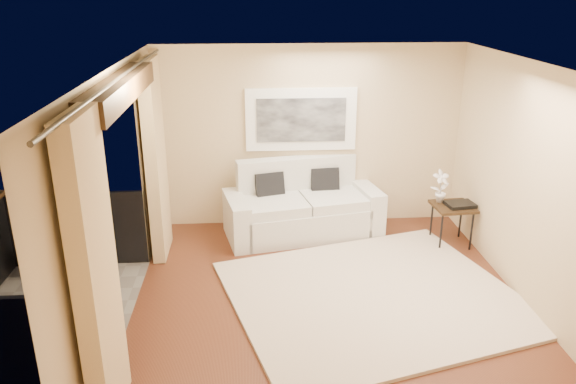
{
  "coord_description": "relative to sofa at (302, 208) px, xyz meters",
  "views": [
    {
      "loc": [
        -0.87,
        -5.54,
        3.48
      ],
      "look_at": [
        -0.42,
        0.98,
        1.05
      ],
      "focal_mm": 35.0,
      "sensor_mm": 36.0,
      "label": 1
    }
  ],
  "objects": [
    {
      "name": "floor",
      "position": [
        0.14,
        -2.1,
        -0.38
      ],
      "size": [
        5.0,
        5.0,
        0.0
      ],
      "primitive_type": "plane",
      "color": "#5A2D1A",
      "rests_on": "ground"
    },
    {
      "name": "room_shell",
      "position": [
        -1.99,
        -2.1,
        2.14
      ],
      "size": [
        5.0,
        6.4,
        5.0
      ],
      "color": "white",
      "rests_on": "ground"
    },
    {
      "name": "balcony",
      "position": [
        -3.16,
        -2.1,
        -0.2
      ],
      "size": [
        1.81,
        2.6,
        1.17
      ],
      "color": "#605B56",
      "rests_on": "ground"
    },
    {
      "name": "curtains",
      "position": [
        -1.97,
        -2.1,
        0.96
      ],
      "size": [
        0.16,
        4.8,
        2.64
      ],
      "color": "#D7B884",
      "rests_on": "ground"
    },
    {
      "name": "artwork",
      "position": [
        0.02,
        0.37,
        1.24
      ],
      "size": [
        1.62,
        0.07,
        0.92
      ],
      "color": "white",
      "rests_on": "room_shell"
    },
    {
      "name": "rug",
      "position": [
        0.68,
        -1.95,
        -0.36
      ],
      "size": [
        3.89,
        3.6,
        0.04
      ],
      "primitive_type": "cube",
      "rotation": [
        0.0,
        0.0,
        0.27
      ],
      "color": "beige",
      "rests_on": "floor"
    },
    {
      "name": "sofa",
      "position": [
        0.0,
        0.0,
        0.0
      ],
      "size": [
        2.37,
        1.37,
        1.07
      ],
      "rotation": [
        0.0,
        0.0,
        0.2
      ],
      "color": "silver",
      "rests_on": "floor"
    },
    {
      "name": "side_table",
      "position": [
        2.07,
        -0.56,
        0.15
      ],
      "size": [
        0.57,
        0.57,
        0.58
      ],
      "rotation": [
        0.0,
        0.0,
        0.07
      ],
      "color": "#2F1E0F",
      "rests_on": "floor"
    },
    {
      "name": "tray",
      "position": [
        2.15,
        -0.6,
        0.23
      ],
      "size": [
        0.42,
        0.33,
        0.05
      ],
      "primitive_type": "cube",
      "rotation": [
        0.0,
        0.0,
        0.15
      ],
      "color": "black",
      "rests_on": "side_table"
    },
    {
      "name": "orchid",
      "position": [
        1.91,
        -0.43,
        0.44
      ],
      "size": [
        0.28,
        0.22,
        0.47
      ],
      "primitive_type": "imported",
      "rotation": [
        0.0,
        0.0,
        0.21
      ],
      "color": "white",
      "rests_on": "side_table"
    },
    {
      "name": "bistro_table",
      "position": [
        -2.76,
        -2.03,
        0.22
      ],
      "size": [
        0.66,
        0.66,
        0.68
      ],
      "rotation": [
        0.0,
        0.0,
        -0.15
      ],
      "color": "#2F1E0F",
      "rests_on": "balcony"
    },
    {
      "name": "balcony_chair_far",
      "position": [
        -3.27,
        -1.19,
        0.14
      ],
      "size": [
        0.39,
        0.4,
        0.91
      ],
      "rotation": [
        0.0,
        0.0,
        3.14
      ],
      "color": "#2F1E0F",
      "rests_on": "balcony"
    },
    {
      "name": "balcony_chair_near",
      "position": [
        -2.82,
        -2.04,
        0.12
      ],
      "size": [
        0.38,
        0.38,
        0.88
      ],
      "rotation": [
        0.0,
        0.0,
        -0.01
      ],
      "color": "#2F1E0F",
      "rests_on": "balcony"
    },
    {
      "name": "ice_bucket",
      "position": [
        -2.88,
        -1.9,
        0.4
      ],
      "size": [
        0.18,
        0.18,
        0.2
      ],
      "primitive_type": "cylinder",
      "color": "silver",
      "rests_on": "bistro_table"
    },
    {
      "name": "candle",
      "position": [
        -2.72,
        -1.88,
        0.33
      ],
      "size": [
        0.06,
        0.06,
        0.07
      ],
      "primitive_type": "cylinder",
      "color": "#F61536",
      "rests_on": "bistro_table"
    },
    {
      "name": "vase",
      "position": [
        -2.82,
        -2.23,
        0.39
      ],
      "size": [
        0.04,
        0.04,
        0.18
      ],
      "primitive_type": "cylinder",
      "color": "silver",
      "rests_on": "bistro_table"
    },
    {
      "name": "glass_a",
      "position": [
        -2.61,
        -2.11,
        0.36
      ],
      "size": [
        0.06,
        0.06,
        0.12
      ],
      "primitive_type": "cylinder",
      "color": "white",
      "rests_on": "bistro_table"
    },
    {
      "name": "glass_b",
      "position": [
        -2.6,
        -2.0,
        0.36
      ],
      "size": [
        0.06,
        0.06,
        0.12
      ],
      "primitive_type": "cylinder",
      "color": "silver",
      "rests_on": "bistro_table"
    }
  ]
}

